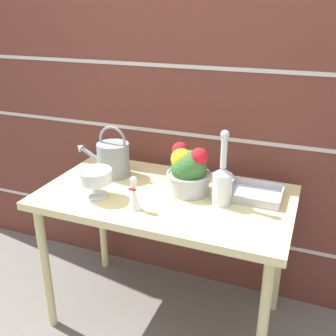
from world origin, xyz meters
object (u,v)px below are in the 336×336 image
Objects in this scene: flower_planter at (188,171)px; crystal_pedestal_bowl at (96,178)px; figurine_vase at (134,196)px; watering_can at (113,158)px; glass_decanter at (222,182)px; wire_tray at (255,195)px.

crystal_pedestal_bowl is at bearing -151.63° from flower_planter.
watering_can is at bearing 131.97° from figurine_vase.
crystal_pedestal_bowl is 1.03× the size of figurine_vase.
flower_planter is 1.53× the size of figurine_vase.
glass_decanter is 0.39m from figurine_vase.
flower_planter is 0.68× the size of glass_decanter.
glass_decanter reaches higher than watering_can.
flower_planter is at bearing -6.72° from watering_can.
crystal_pedestal_bowl is at bearing -78.42° from watering_can.
figurine_vase is at bearing -123.28° from flower_planter.
glass_decanter reaches higher than flower_planter.
glass_decanter is 0.20m from wire_tray.
watering_can reaches higher than figurine_vase.
flower_planter is (0.43, -0.05, 0.01)m from watering_can.
watering_can is 0.62m from glass_decanter.
watering_can reaches higher than crystal_pedestal_bowl.
figurine_vase is at bearing -151.15° from glass_decanter.
glass_decanter is (0.18, -0.06, 0.00)m from flower_planter.
glass_decanter reaches higher than crystal_pedestal_bowl.
watering_can is 1.25× the size of wire_tray.
watering_can is at bearing 101.58° from crystal_pedestal_bowl.
wire_tray is at bearing 33.58° from figurine_vase.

